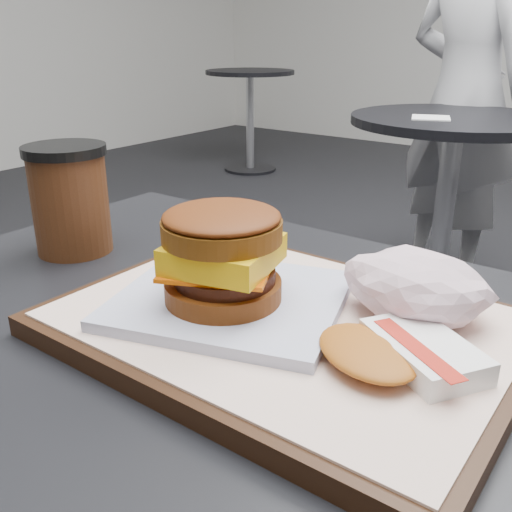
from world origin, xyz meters
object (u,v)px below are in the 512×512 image
object	(u,v)px
breakfast_sandwich	(225,266)
crumpled_wrapper	(416,286)
customer_table	(225,506)
serving_tray	(285,326)
patron	(465,96)
coffee_cup	(70,196)
neighbor_table	(449,174)
hash_brown	(398,351)

from	to	relation	value
breakfast_sandwich	crumpled_wrapper	distance (m)	0.16
customer_table	serving_tray	bearing A→B (deg)	42.35
breakfast_sandwich	serving_tray	bearing A→B (deg)	21.65
breakfast_sandwich	patron	distance (m)	2.10
customer_table	coffee_cup	distance (m)	0.38
customer_table	neighbor_table	size ratio (longest dim) A/B	1.07
customer_table	crumpled_wrapper	world-z (taller)	crumpled_wrapper
breakfast_sandwich	crumpled_wrapper	size ratio (longest dim) A/B	1.90
crumpled_wrapper	coffee_cup	size ratio (longest dim) A/B	0.97
serving_tray	hash_brown	xyz separation A→B (m)	(0.11, -0.01, 0.02)
hash_brown	patron	world-z (taller)	patron
breakfast_sandwich	patron	xyz separation A→B (m)	(-0.45, 2.05, -0.06)
breakfast_sandwich	crumpled_wrapper	bearing A→B (deg)	32.08
customer_table	hash_brown	size ratio (longest dim) A/B	5.91
serving_tray	crumpled_wrapper	xyz separation A→B (m)	(0.09, 0.07, 0.04)
coffee_cup	patron	xyz separation A→B (m)	(-0.18, 2.00, -0.06)
customer_table	breakfast_sandwich	distance (m)	0.25
breakfast_sandwich	hash_brown	size ratio (longest dim) A/B	1.72
crumpled_wrapper	neighbor_table	bearing A→B (deg)	107.14
serving_tray	breakfast_sandwich	xyz separation A→B (m)	(-0.05, -0.02, 0.05)
neighbor_table	crumpled_wrapper	bearing A→B (deg)	-72.86
serving_tray	hash_brown	distance (m)	0.11
hash_brown	neighbor_table	xyz separation A→B (m)	(-0.50, 1.63, -0.25)
breakfast_sandwich	hash_brown	xyz separation A→B (m)	(0.16, 0.00, -0.03)
serving_tray	patron	xyz separation A→B (m)	(-0.50, 2.03, -0.01)
customer_table	hash_brown	xyz separation A→B (m)	(0.15, 0.02, 0.22)
crumpled_wrapper	neighbor_table	xyz separation A→B (m)	(-0.48, 1.55, -0.27)
breakfast_sandwich	patron	bearing A→B (deg)	102.34
neighbor_table	patron	bearing A→B (deg)	104.34
hash_brown	breakfast_sandwich	bearing A→B (deg)	-178.36
hash_brown	crumpled_wrapper	distance (m)	0.08
hash_brown	patron	distance (m)	2.13
breakfast_sandwich	hash_brown	world-z (taller)	breakfast_sandwich
customer_table	patron	distance (m)	2.12
hash_brown	crumpled_wrapper	world-z (taller)	crumpled_wrapper
crumpled_wrapper	neighbor_table	distance (m)	1.64
neighbor_table	coffee_cup	bearing A→B (deg)	-87.30
crumpled_wrapper	patron	bearing A→B (deg)	106.56
patron	breakfast_sandwich	bearing A→B (deg)	122.51
customer_table	crumpled_wrapper	bearing A→B (deg)	38.85
breakfast_sandwich	neighbor_table	xyz separation A→B (m)	(-0.34, 1.63, -0.28)
coffee_cup	patron	bearing A→B (deg)	95.15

